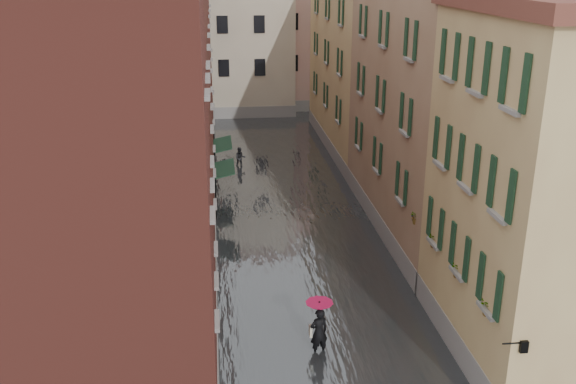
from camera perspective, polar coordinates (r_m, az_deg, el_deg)
ground at (r=24.24m, az=3.44°, el=-12.28°), size 120.00×120.00×0.00m
floodwater at (r=35.76m, az=-0.06°, el=-1.06°), size 10.00×60.00×0.20m
building_left_near at (r=19.56m, az=-15.75°, el=0.04°), size 6.00×8.00×13.00m
building_left_mid at (r=30.11m, az=-12.64°, el=6.67°), size 6.00×14.00×12.50m
building_left_far at (r=44.70m, az=-10.85°, el=11.98°), size 6.00×16.00×14.00m
building_right_near at (r=22.28m, az=22.71°, el=-0.40°), size 6.00×8.00×11.50m
building_right_mid at (r=31.74m, az=13.54°, el=7.73°), size 6.00×14.00×13.00m
building_right_far at (r=46.02m, az=7.22°, el=10.82°), size 6.00×16.00×11.50m
building_end_cream at (r=58.54m, az=-5.88°, el=13.53°), size 12.00×9.00×13.00m
building_end_pink at (r=61.35m, az=2.77°, el=13.43°), size 10.00×9.00×12.00m
awning_near at (r=34.06m, az=-5.77°, el=1.95°), size 1.09×2.72×2.80m
awning_far at (r=38.66m, az=-5.89°, el=4.14°), size 1.09×3.00×2.80m
wall_lantern at (r=19.07m, az=20.12°, el=-12.69°), size 0.71×0.22×0.35m
window_planters at (r=23.09m, az=14.04°, el=-4.72°), size 0.59×7.95×0.84m
pedestrian_main at (r=22.31m, az=2.76°, el=-11.63°), size 0.95×0.95×2.06m
pedestrian_far at (r=42.08m, az=-4.27°, el=3.02°), size 0.72×0.57×1.43m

